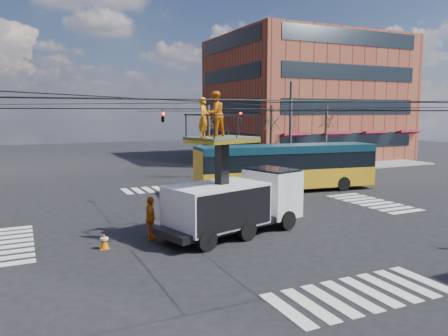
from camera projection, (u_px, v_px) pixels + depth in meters
ground at (222, 220)px, 22.18m from camera, size 120.00×120.00×0.00m
sidewalk_ne at (312, 159)px, 49.84m from camera, size 18.00×18.00×0.12m
crosswalks at (222, 220)px, 22.18m from camera, size 22.40×22.40×0.02m
building_ne at (305, 99)px, 52.04m from camera, size 20.06×16.06×14.00m
overhead_network at (217, 135)px, 21.96m from camera, size 24.24×24.24×8.00m
tree_a at (209, 122)px, 35.81m from camera, size 2.00×2.00×6.00m
tree_b at (271, 121)px, 38.33m from camera, size 2.00×2.00×6.00m
tree_c at (326, 121)px, 40.84m from camera, size 2.00×2.00×6.00m
utility_truck at (235, 188)px, 19.55m from camera, size 7.36×4.15×6.35m
city_bus at (286, 166)px, 30.05m from camera, size 12.86×4.10×3.20m
traffic_cone at (104, 241)px, 17.49m from camera, size 0.36×0.36×0.64m
worker_ground at (150, 218)px, 18.68m from camera, size 0.68×1.17×1.88m
flagger at (266, 192)px, 25.25m from camera, size 1.06×1.28×1.72m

